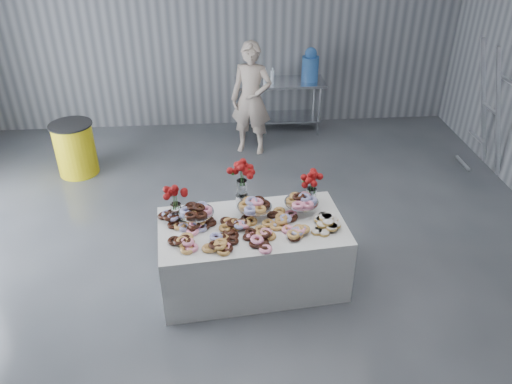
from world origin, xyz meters
TOP-DOWN VIEW (x-y plane):
  - ground at (0.00, 0.00)m, footprint 9.00×9.00m
  - room_walls at (-0.27, 0.07)m, footprint 8.04×9.04m
  - display_table at (0.17, 0.21)m, footprint 1.99×1.17m
  - prep_table at (0.93, 4.10)m, footprint 1.50×0.60m
  - donut_mounds at (0.17, 0.16)m, footprint 1.87×0.97m
  - cake_stand_left at (-0.39, 0.31)m, footprint 0.36×0.36m
  - cake_stand_mid at (0.21, 0.37)m, footprint 0.36×0.36m
  - cake_stand_right at (0.71, 0.41)m, footprint 0.36×0.36m
  - danish_pile at (0.93, 0.13)m, footprint 0.48×0.48m
  - bouquet_left at (-0.60, 0.39)m, footprint 0.26×0.26m
  - bouquet_right at (0.84, 0.58)m, footprint 0.26×0.26m
  - bouquet_center at (0.09, 0.56)m, footprint 0.26×0.26m
  - water_jug at (1.43, 4.10)m, footprint 0.28×0.28m
  - drink_bottles at (0.61, 4.00)m, footprint 0.54×0.08m
  - person at (0.40, 3.37)m, footprint 0.74×0.60m
  - trash_barrel at (-2.24, 2.84)m, footprint 0.62×0.62m
  - stepladder at (3.75, 2.45)m, footprint 0.72×0.49m

SIDE VIEW (x-z plane):
  - ground at x=0.00m, z-range 0.00..0.00m
  - display_table at x=0.17m, z-range 0.00..0.75m
  - trash_barrel at x=-2.24m, z-range 0.00..0.79m
  - prep_table at x=0.93m, z-range 0.17..1.07m
  - donut_mounds at x=0.17m, z-range 0.75..0.84m
  - danish_pile at x=0.93m, z-range 0.75..0.86m
  - person at x=0.40m, z-range 0.00..1.76m
  - cake_stand_left at x=-0.39m, z-range 0.80..0.98m
  - cake_stand_mid at x=0.21m, z-range 0.80..0.98m
  - cake_stand_right at x=0.71m, z-range 0.80..0.98m
  - stepladder at x=3.75m, z-range 0.00..1.97m
  - drink_bottles at x=0.61m, z-range 0.90..1.17m
  - bouquet_left at x=-0.60m, z-range 0.84..1.26m
  - bouquet_right at x=0.84m, z-range 0.84..1.26m
  - bouquet_center at x=0.09m, z-range 0.84..1.41m
  - water_jug at x=1.43m, z-range 0.87..1.43m
  - room_walls at x=-0.27m, z-range 0.63..4.65m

